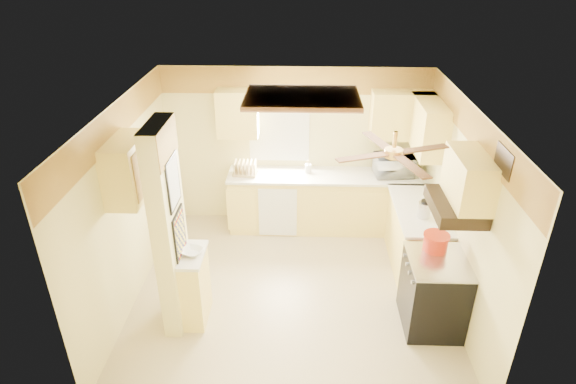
{
  "coord_description": "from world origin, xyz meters",
  "views": [
    {
      "loc": [
        0.13,
        -5.03,
        4.11
      ],
      "look_at": [
        -0.06,
        0.35,
        1.28
      ],
      "focal_mm": 30.0,
      "sensor_mm": 36.0,
      "label": 1
    }
  ],
  "objects_px": {
    "bowl": "(192,252)",
    "stove": "(433,292)",
    "microwave": "(394,165)",
    "kettle": "(424,209)",
    "dutch_oven": "(436,242)"
  },
  "relations": [
    {
      "from": "bowl",
      "to": "dutch_oven",
      "type": "distance_m",
      "value": 2.8
    },
    {
      "from": "stove",
      "to": "dutch_oven",
      "type": "xyz_separation_m",
      "value": [
        0.0,
        0.22,
        0.56
      ]
    },
    {
      "from": "stove",
      "to": "bowl",
      "type": "xyz_separation_m",
      "value": [
        -2.79,
        -0.0,
        0.51
      ]
    },
    {
      "from": "microwave",
      "to": "dutch_oven",
      "type": "relative_size",
      "value": 1.89
    },
    {
      "from": "microwave",
      "to": "kettle",
      "type": "bearing_deg",
      "value": 92.56
    },
    {
      "from": "microwave",
      "to": "dutch_oven",
      "type": "xyz_separation_m",
      "value": [
        0.18,
        -1.95,
        -0.08
      ]
    },
    {
      "from": "microwave",
      "to": "dutch_oven",
      "type": "height_order",
      "value": "microwave"
    },
    {
      "from": "bowl",
      "to": "stove",
      "type": "bearing_deg",
      "value": 0.02
    },
    {
      "from": "kettle",
      "to": "bowl",
      "type": "bearing_deg",
      "value": -161.91
    },
    {
      "from": "bowl",
      "to": "dutch_oven",
      "type": "bearing_deg",
      "value": 4.57
    },
    {
      "from": "stove",
      "to": "microwave",
      "type": "distance_m",
      "value": 2.27
    },
    {
      "from": "dutch_oven",
      "to": "kettle",
      "type": "relative_size",
      "value": 1.23
    },
    {
      "from": "microwave",
      "to": "kettle",
      "type": "height_order",
      "value": "microwave"
    },
    {
      "from": "dutch_oven",
      "to": "stove",
      "type": "bearing_deg",
      "value": -90.4
    },
    {
      "from": "microwave",
      "to": "bowl",
      "type": "distance_m",
      "value": 3.4
    }
  ]
}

